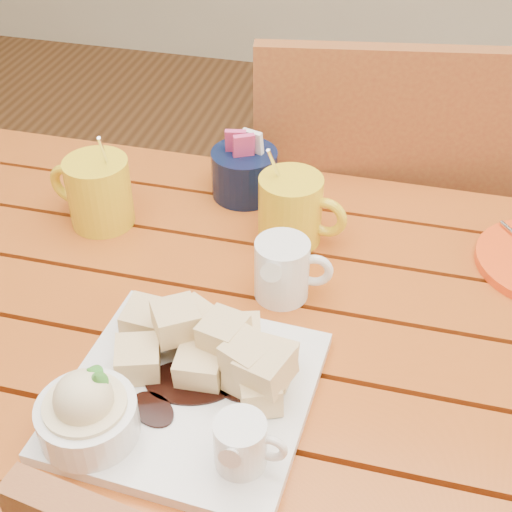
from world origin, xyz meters
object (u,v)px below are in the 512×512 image
(table, at_px, (235,381))
(coffee_mug_right, at_px, (292,209))
(chair_far, at_px, (371,227))
(dessert_plate, at_px, (174,387))
(coffee_mug_left, at_px, (97,191))

(table, distance_m, coffee_mug_right, 0.26)
(chair_far, bearing_deg, dessert_plate, 67.33)
(table, bearing_deg, chair_far, 76.99)
(table, height_order, coffee_mug_right, coffee_mug_right)
(coffee_mug_left, distance_m, chair_far, 0.60)
(dessert_plate, bearing_deg, chair_far, 77.52)
(coffee_mug_right, xyz_separation_m, chair_far, (0.10, 0.35, -0.26))
(coffee_mug_right, bearing_deg, coffee_mug_left, -166.58)
(coffee_mug_left, xyz_separation_m, coffee_mug_right, (0.29, 0.03, -0.00))
(coffee_mug_left, relative_size, chair_far, 0.17)
(table, xyz_separation_m, coffee_mug_right, (0.03, 0.20, 0.16))
(table, height_order, coffee_mug_left, coffee_mug_left)
(coffee_mug_right, bearing_deg, table, -91.46)
(chair_far, bearing_deg, table, 66.80)
(coffee_mug_right, bearing_deg, dessert_plate, -91.98)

